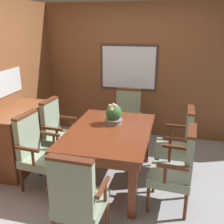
% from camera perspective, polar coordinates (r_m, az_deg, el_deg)
% --- Properties ---
extents(ground_plane, '(14.00, 14.00, 0.00)m').
position_cam_1_polar(ground_plane, '(3.75, -1.10, -15.18)').
color(ground_plane, '#93969E').
extents(wall_back, '(7.20, 0.08, 2.45)m').
position_cam_1_polar(wall_back, '(4.97, 4.21, 8.71)').
color(wall_back, brown).
rests_on(wall_back, ground_plane).
extents(dining_table, '(1.07, 1.51, 0.76)m').
position_cam_1_polar(dining_table, '(3.49, -0.58, -5.45)').
color(dining_table, maroon).
rests_on(dining_table, ground_plane).
extents(chair_head_near, '(0.53, 0.50, 1.01)m').
position_cam_1_polar(chair_head_near, '(2.63, -7.53, -17.94)').
color(chair_head_near, '#562B19').
rests_on(chair_head_near, ground_plane).
extents(chair_right_far, '(0.49, 0.52, 1.01)m').
position_cam_1_polar(chair_right_far, '(3.79, 14.41, -6.18)').
color(chair_right_far, '#562B19').
rests_on(chair_right_far, ground_plane).
extents(chair_head_far, '(0.52, 0.48, 1.01)m').
position_cam_1_polar(chair_head_far, '(4.60, 3.33, -1.07)').
color(chair_head_far, '#562B19').
rests_on(chair_head_far, ground_plane).
extents(chair_right_near, '(0.51, 0.54, 1.01)m').
position_cam_1_polar(chair_right_near, '(3.15, 14.11, -11.57)').
color(chair_right_near, '#562B19').
rests_on(chair_right_near, ground_plane).
extents(chair_left_near, '(0.52, 0.55, 1.01)m').
position_cam_1_polar(chair_left_near, '(3.58, -16.10, -7.86)').
color(chair_left_near, '#562B19').
rests_on(chair_left_near, ground_plane).
extents(chair_left_far, '(0.51, 0.54, 1.01)m').
position_cam_1_polar(chair_left_far, '(4.11, -11.69, -3.94)').
color(chair_left_far, '#562B19').
rests_on(chair_left_far, ground_plane).
extents(potted_plant, '(0.24, 0.24, 0.29)m').
position_cam_1_polar(potted_plant, '(3.60, 0.36, -0.62)').
color(potted_plant, gray).
rests_on(potted_plant, dining_table).
extents(sideboard_cabinet, '(0.51, 1.13, 0.90)m').
position_cam_1_polar(sideboard_cabinet, '(4.21, -19.22, -5.27)').
color(sideboard_cabinet, brown).
rests_on(sideboard_cabinet, ground_plane).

